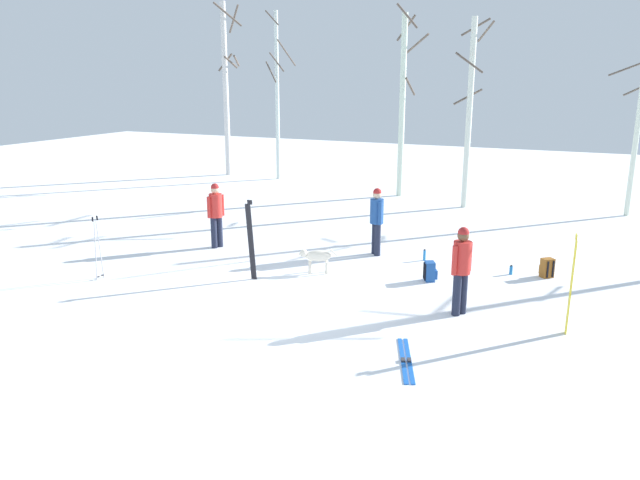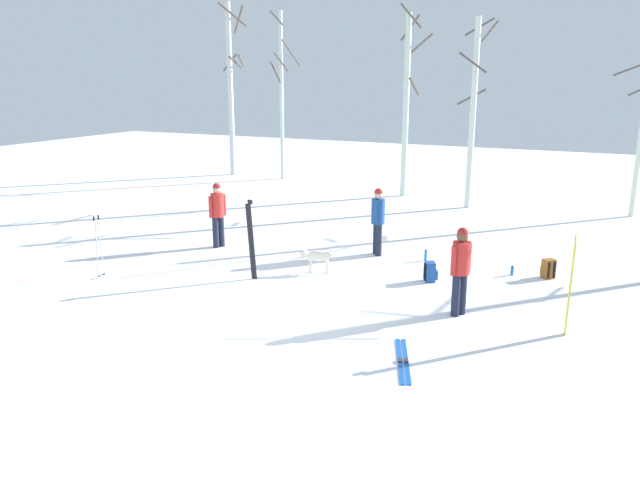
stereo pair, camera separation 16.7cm
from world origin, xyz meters
TOP-DOWN VIEW (x-y plane):
  - ground_plane at (0.00, 0.00)m, footprint 60.00×60.00m
  - person_0 at (-3.39, 3.19)m, footprint 0.34×0.49m
  - person_1 at (0.69, 4.28)m, footprint 0.38×0.42m
  - person_2 at (3.52, 1.06)m, footprint 0.34×0.47m
  - dog at (-0.05, 2.26)m, footprint 0.83×0.46m
  - ski_pair_planted_0 at (5.45, 0.86)m, footprint 0.06×0.24m
  - ski_pair_planted_1 at (-1.18, 1.26)m, footprint 0.24×0.03m
  - ski_pair_lying_0 at (3.19, -1.31)m, footprint 0.75×1.61m
  - ski_poles_0 at (-4.27, -0.17)m, footprint 0.07×0.24m
  - backpack_0 at (4.82, 4.15)m, footprint 0.34×0.35m
  - backpack_1 at (2.49, 2.79)m, footprint 0.34×0.32m
  - water_bottle_0 at (4.06, 4.01)m, footprint 0.07×0.07m
  - water_bottle_1 at (1.95, 4.28)m, footprint 0.06×0.06m
  - birch_tree_0 at (-9.90, 13.98)m, footprint 1.35×1.65m
  - birch_tree_1 at (-7.27, 13.87)m, footprint 1.14×1.14m
  - birch_tree_2 at (-1.21, 12.29)m, footprint 1.24×1.41m
  - birch_tree_3 at (1.47, 11.16)m, footprint 1.29×1.15m

SIDE VIEW (x-z plane):
  - ground_plane at x=0.00m, z-range 0.00..0.00m
  - ski_pair_lying_0 at x=3.19m, z-range -0.01..0.03m
  - water_bottle_0 at x=4.06m, z-range -0.01..0.21m
  - water_bottle_1 at x=1.95m, z-range -0.01..0.27m
  - backpack_0 at x=4.82m, z-range -0.01..0.43m
  - backpack_1 at x=2.49m, z-range -0.01..0.43m
  - dog at x=-0.05m, z-range 0.10..0.67m
  - ski_poles_0 at x=-4.27m, z-range 0.05..1.49m
  - ski_pair_planted_1 at x=-1.18m, z-range -0.01..1.80m
  - ski_pair_planted_0 at x=5.45m, z-range -0.01..1.83m
  - person_0 at x=-3.39m, z-range 0.12..1.84m
  - person_1 at x=0.69m, z-range 0.12..1.84m
  - person_2 at x=3.52m, z-range 0.12..1.84m
  - birch_tree_3 at x=1.47m, z-range 0.15..6.42m
  - birch_tree_2 at x=-1.21m, z-range 0.04..6.89m
  - birch_tree_1 at x=-7.27m, z-range 0.13..7.16m
  - birch_tree_0 at x=-9.90m, z-range 0.19..7.71m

